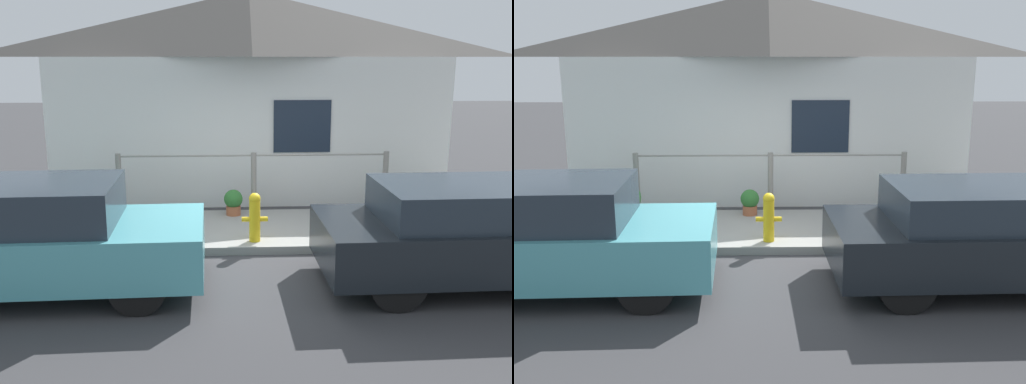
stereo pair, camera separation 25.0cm
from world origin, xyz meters
The scene contains 10 objects.
ground_plane centered at (0.00, 0.00, 0.00)m, with size 60.00×60.00×0.00m, color #38383A.
sidewalk centered at (0.00, 1.07, 0.06)m, with size 24.00×2.13×0.13m.
house centered at (0.00, 3.81, 3.32)m, with size 8.18×2.23×4.18m.
fence centered at (0.00, 1.98, 0.73)m, with size 4.90×0.10×1.10m.
car_left centered at (-2.81, -1.20, 0.71)m, with size 4.01×1.84×1.41m.
car_right centered at (2.67, -1.20, 0.68)m, with size 4.08×1.81×1.33m.
fire_hydrant centered at (-0.07, 0.30, 0.52)m, with size 0.40×0.18×0.76m.
potted_plant_near_hydrant centered at (-0.37, 1.81, 0.37)m, with size 0.33×0.33×0.46m.
potted_plant_by_fence centered at (-2.50, 1.40, 0.53)m, with size 0.56×0.56×0.71m.
potted_plant_corner centered at (2.76, 1.66, 0.49)m, with size 0.47×0.47×0.62m.
Camera 2 is at (-0.24, -8.05, 2.88)m, focal length 40.00 mm.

